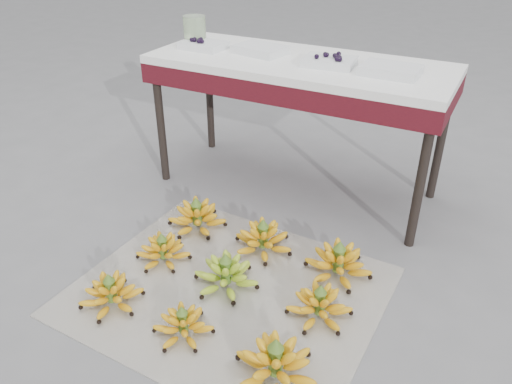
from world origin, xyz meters
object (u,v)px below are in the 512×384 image
at_px(bunch_mid_center, 226,275).
at_px(bunch_back_right, 338,263).
at_px(bunch_front_center, 183,325).
at_px(bunch_back_left, 197,217).
at_px(bunch_mid_right, 319,306).
at_px(bunch_front_left, 111,294).
at_px(bunch_front_right, 275,364).
at_px(tray_far_left, 203,45).
at_px(tray_right, 329,61).
at_px(newspaper_mat, 229,291).
at_px(vendor_table, 299,76).
at_px(bunch_mid_left, 163,251).
at_px(glass_jar, 195,30).
at_px(bunch_back_center, 263,239).
at_px(tray_far_right, 391,70).
at_px(tray_left, 260,49).

bearing_deg(bunch_mid_center, bunch_back_right, 46.55).
xyz_separation_m(bunch_front_center, bunch_back_left, (-0.36, 0.64, 0.01)).
bearing_deg(bunch_back_left, bunch_mid_right, -26.35).
bearing_deg(bunch_front_left, bunch_front_right, -23.70).
height_order(tray_far_left, tray_right, tray_right).
relative_size(bunch_front_left, bunch_front_right, 0.96).
xyz_separation_m(newspaper_mat, bunch_mid_right, (0.40, 0.04, 0.06)).
height_order(bunch_back_left, vendor_table, vendor_table).
bearing_deg(tray_far_left, vendor_table, 4.10).
height_order(bunch_mid_left, glass_jar, glass_jar).
bearing_deg(bunch_mid_right, bunch_back_right, 97.43).
relative_size(bunch_front_center, bunch_mid_right, 0.88).
height_order(bunch_back_center, tray_far_right, tray_far_right).
bearing_deg(bunch_mid_left, bunch_mid_center, -12.49).
xyz_separation_m(bunch_front_right, bunch_mid_center, (-0.40, 0.34, -0.00)).
distance_m(bunch_front_center, bunch_mid_right, 0.54).
bearing_deg(bunch_front_left, tray_right, 48.23).
bearing_deg(glass_jar, bunch_mid_right, -39.05).
xyz_separation_m(bunch_front_left, bunch_front_center, (0.36, -0.00, -0.01)).
relative_size(bunch_mid_center, tray_far_right, 1.20).
bearing_deg(tray_left, bunch_mid_center, -71.03).
bearing_deg(bunch_front_center, bunch_back_center, 90.09).
bearing_deg(tray_right, bunch_front_center, -93.65).
bearing_deg(bunch_mid_right, tray_left, 131.35).
bearing_deg(bunch_mid_center, vendor_table, 105.95).
xyz_separation_m(bunch_mid_right, glass_jar, (-1.18, 0.96, 0.77)).
bearing_deg(bunch_mid_left, bunch_back_left, 82.83).
distance_m(bunch_back_center, bunch_back_right, 0.38).
height_order(newspaper_mat, tray_far_right, tray_far_right).
relative_size(bunch_mid_left, tray_far_left, 1.17).
xyz_separation_m(newspaper_mat, tray_far_right, (0.36, 0.93, 0.77)).
bearing_deg(bunch_back_left, tray_far_right, 33.23).
height_order(bunch_mid_center, bunch_back_right, bunch_back_right).
bearing_deg(tray_right, bunch_front_left, -109.63).
height_order(bunch_front_center, tray_far_left, tray_far_left).
xyz_separation_m(bunch_mid_left, tray_right, (0.43, 0.90, 0.72)).
bearing_deg(bunch_mid_right, tray_right, 113.94).
distance_m(newspaper_mat, bunch_front_center, 0.30).
distance_m(bunch_mid_right, tray_left, 1.41).
bearing_deg(vendor_table, bunch_front_right, -68.88).
bearing_deg(bunch_mid_right, glass_jar, 143.76).
xyz_separation_m(tray_left, tray_far_right, (0.72, -0.06, 0.00)).
xyz_separation_m(tray_far_left, tray_far_right, (1.04, 0.00, 0.00)).
bearing_deg(glass_jar, tray_far_left, -33.23).
relative_size(tray_far_left, tray_left, 0.84).
bearing_deg(vendor_table, bunch_mid_right, -60.75).
bearing_deg(bunch_mid_right, bunch_front_center, -139.09).
xyz_separation_m(bunch_front_left, tray_far_left, (-0.30, 1.23, 0.72)).
relative_size(tray_right, tray_far_right, 0.97).
relative_size(bunch_mid_right, tray_far_left, 1.13).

